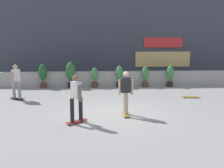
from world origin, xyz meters
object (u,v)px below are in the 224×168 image
Objects in this scene: potted_plant_1 at (71,73)px; potted_plant_2 at (95,77)px; skater_by_wall_left at (126,91)px; skater_mid_plaza at (76,97)px; potted_plant_3 at (119,75)px; skater_far_left at (16,80)px; skateboard_near_camera at (191,97)px; potted_plant_0 at (43,74)px; potted_plant_5 at (170,75)px; potted_plant_4 at (145,76)px.

potted_plant_1 is 1.28× the size of potted_plant_2.
skater_mid_plaza is at bearing -154.90° from skater_by_wall_left.
potted_plant_1 is 6.81m from skater_mid_plaza.
potted_plant_3 is 5.93m from skater_by_wall_left.
skater_mid_plaza is (3.11, -3.72, 0.00)m from skater_far_left.
potted_plant_2 is 1.49m from potted_plant_3.
skater_by_wall_left is 4.61m from skateboard_near_camera.
potted_plant_0 is 1.63m from potted_plant_1.
skater_far_left is (-8.25, -3.04, 0.22)m from potted_plant_5.
skater_far_left is at bearing 129.85° from skater_mid_plaza.
potted_plant_1 is at bearing 180.00° from potted_plant_3.
skateboard_near_camera is (7.80, -3.10, -0.76)m from potted_plant_0.
potted_plant_5 is (3.08, 0.00, -0.01)m from potted_plant_3.
potted_plant_0 is 1.09× the size of potted_plant_3.
potted_plant_0 reaches higher than potted_plant_5.
skater_mid_plaza reaches higher than skateboard_near_camera.
skater_mid_plaza is at bearing -70.00° from potted_plant_0.
skater_mid_plaza is (-1.80, -0.84, 0.00)m from skater_by_wall_left.
potted_plant_4 is 1.52m from potted_plant_5.
potted_plant_0 is 7.60m from potted_plant_5.
potted_plant_2 is 0.93× the size of potted_plant_5.
potted_plant_5 is at bearing 20.21° from skater_far_left.
potted_plant_0 is at bearing -180.00° from potted_plant_4.
potted_plant_0 is 8.43m from skateboard_near_camera.
potted_plant_1 reaches higher than potted_plant_3.
skater_mid_plaza is 2.09× the size of skateboard_near_camera.
potted_plant_5 is 1.60× the size of skateboard_near_camera.
skater_far_left is 2.09× the size of skateboard_near_camera.
skater_far_left is 1.00× the size of skater_by_wall_left.
potted_plant_2 is 1.48× the size of skateboard_near_camera.
potted_plant_0 is 3.11m from skater_far_left.
potted_plant_3 is 1.61× the size of skateboard_near_camera.
potted_plant_3 is 0.77× the size of skater_far_left.
potted_plant_5 is (7.60, 0.00, -0.10)m from potted_plant_0.
skater_mid_plaza is (0.84, -6.76, 0.04)m from potted_plant_1.
skater_far_left reaches higher than potted_plant_0.
potted_plant_4 is 7.38m from skater_far_left.
skater_by_wall_left is (-1.82, -5.92, 0.26)m from potted_plant_4.
potted_plant_3 reaches higher than skateboard_near_camera.
potted_plant_2 is at bearing -180.00° from potted_plant_4.
skater_by_wall_left is (-3.34, -5.92, 0.22)m from potted_plant_5.
potted_plant_2 is at bearing 146.93° from skateboard_near_camera.
skater_by_wall_left is (4.91, -2.88, 0.00)m from skater_far_left.
potted_plant_3 is 7.07m from skater_mid_plaza.
potted_plant_2 is 6.05m from skater_by_wall_left.
potted_plant_0 reaches higher than potted_plant_3.
skater_far_left reaches higher than skateboard_near_camera.
potted_plant_4 is at bearing 180.00° from potted_plant_5.
potted_plant_2 is (3.04, 0.00, -0.18)m from potted_plant_0.
skater_by_wall_left is at bearing -119.43° from potted_plant_5.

